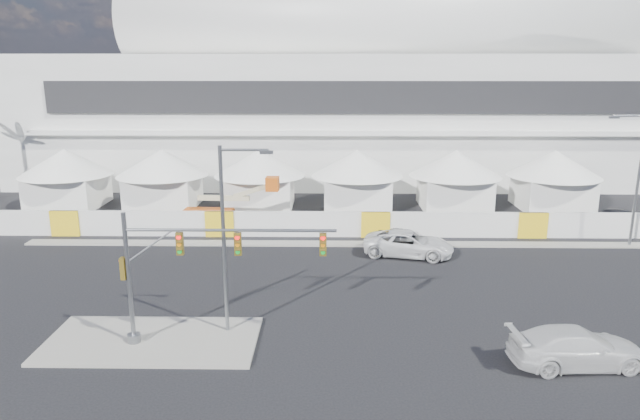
{
  "coord_description": "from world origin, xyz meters",
  "views": [
    {
      "loc": [
        2.43,
        -27.73,
        12.77
      ],
      "look_at": [
        1.81,
        10.0,
        3.26
      ],
      "focal_mm": 32.0,
      "sensor_mm": 36.0,
      "label": 1
    }
  ],
  "objects_px": {
    "traffic_mast": "(178,270)",
    "boom_lift": "(217,211)",
    "sedan_silver": "(406,239)",
    "pickup_near": "(577,347)",
    "pickup_curb": "(409,244)",
    "streetlight_curb": "(636,171)",
    "lot_car_b": "(621,217)",
    "streetlight_median": "(228,228)"
  },
  "relations": [
    {
      "from": "lot_car_b",
      "to": "streetlight_median",
      "type": "xyz_separation_m",
      "value": [
        -28.68,
        -19.74,
        4.62
      ]
    },
    {
      "from": "traffic_mast",
      "to": "boom_lift",
      "type": "distance_m",
      "value": 21.56
    },
    {
      "from": "pickup_curb",
      "to": "traffic_mast",
      "type": "distance_m",
      "value": 18.47
    },
    {
      "from": "traffic_mast",
      "to": "streetlight_median",
      "type": "height_order",
      "value": "streetlight_median"
    },
    {
      "from": "traffic_mast",
      "to": "streetlight_median",
      "type": "xyz_separation_m",
      "value": [
        2.13,
        1.35,
        1.64
      ]
    },
    {
      "from": "boom_lift",
      "to": "lot_car_b",
      "type": "bearing_deg",
      "value": 2.87
    },
    {
      "from": "pickup_curb",
      "to": "boom_lift",
      "type": "height_order",
      "value": "boom_lift"
    },
    {
      "from": "pickup_curb",
      "to": "streetlight_median",
      "type": "bearing_deg",
      "value": 152.32
    },
    {
      "from": "lot_car_b",
      "to": "boom_lift",
      "type": "distance_m",
      "value": 33.21
    },
    {
      "from": "traffic_mast",
      "to": "boom_lift",
      "type": "xyz_separation_m",
      "value": [
        -2.39,
        21.26,
        -2.66
      ]
    },
    {
      "from": "pickup_near",
      "to": "sedan_silver",
      "type": "bearing_deg",
      "value": 13.88
    },
    {
      "from": "lot_car_b",
      "to": "pickup_near",
      "type": "bearing_deg",
      "value": 138.87
    },
    {
      "from": "sedan_silver",
      "to": "pickup_near",
      "type": "distance_m",
      "value": 17.24
    },
    {
      "from": "sedan_silver",
      "to": "lot_car_b",
      "type": "height_order",
      "value": "lot_car_b"
    },
    {
      "from": "sedan_silver",
      "to": "boom_lift",
      "type": "bearing_deg",
      "value": 88.91
    },
    {
      "from": "pickup_curb",
      "to": "lot_car_b",
      "type": "distance_m",
      "value": 19.96
    },
    {
      "from": "pickup_near",
      "to": "lot_car_b",
      "type": "xyz_separation_m",
      "value": [
        13.06,
        22.65,
        -0.07
      ]
    },
    {
      "from": "streetlight_median",
      "to": "streetlight_curb",
      "type": "relative_size",
      "value": 0.94
    },
    {
      "from": "streetlight_median",
      "to": "streetlight_curb",
      "type": "distance_m",
      "value": 30.26
    },
    {
      "from": "pickup_near",
      "to": "traffic_mast",
      "type": "height_order",
      "value": "traffic_mast"
    },
    {
      "from": "boom_lift",
      "to": "pickup_curb",
      "type": "bearing_deg",
      "value": -24.93
    },
    {
      "from": "boom_lift",
      "to": "traffic_mast",
      "type": "bearing_deg",
      "value": -80.45
    },
    {
      "from": "lot_car_b",
      "to": "streetlight_curb",
      "type": "distance_m",
      "value": 7.46
    },
    {
      "from": "streetlight_curb",
      "to": "boom_lift",
      "type": "distance_m",
      "value": 31.89
    },
    {
      "from": "traffic_mast",
      "to": "streetlight_curb",
      "type": "bearing_deg",
      "value": 28.85
    },
    {
      "from": "sedan_silver",
      "to": "boom_lift",
      "type": "xyz_separation_m",
      "value": [
        -14.78,
        6.42,
        0.35
      ]
    },
    {
      "from": "pickup_curb",
      "to": "pickup_near",
      "type": "distance_m",
      "value": 15.84
    },
    {
      "from": "pickup_near",
      "to": "streetlight_median",
      "type": "xyz_separation_m",
      "value": [
        -15.63,
        2.9,
        4.54
      ]
    },
    {
      "from": "pickup_curb",
      "to": "lot_car_b",
      "type": "height_order",
      "value": "pickup_curb"
    },
    {
      "from": "pickup_near",
      "to": "traffic_mast",
      "type": "bearing_deg",
      "value": 80.77
    },
    {
      "from": "traffic_mast",
      "to": "sedan_silver",
      "type": "bearing_deg",
      "value": 50.13
    },
    {
      "from": "sedan_silver",
      "to": "streetlight_median",
      "type": "bearing_deg",
      "value": 165.11
    },
    {
      "from": "pickup_curb",
      "to": "streetlight_curb",
      "type": "relative_size",
      "value": 0.64
    },
    {
      "from": "sedan_silver",
      "to": "pickup_curb",
      "type": "xyz_separation_m",
      "value": [
        0.02,
        -1.47,
        0.1
      ]
    },
    {
      "from": "pickup_curb",
      "to": "pickup_near",
      "type": "relative_size",
      "value": 1.04
    },
    {
      "from": "sedan_silver",
      "to": "traffic_mast",
      "type": "relative_size",
      "value": 0.45
    },
    {
      "from": "sedan_silver",
      "to": "pickup_curb",
      "type": "relative_size",
      "value": 0.72
    },
    {
      "from": "pickup_curb",
      "to": "boom_lift",
      "type": "bearing_deg",
      "value": 74.81
    },
    {
      "from": "streetlight_median",
      "to": "streetlight_curb",
      "type": "xyz_separation_m",
      "value": [
        26.58,
        14.46,
        0.21
      ]
    },
    {
      "from": "pickup_curb",
      "to": "lot_car_b",
      "type": "xyz_separation_m",
      "value": [
        18.4,
        7.73,
        -0.07
      ]
    },
    {
      "from": "pickup_curb",
      "to": "traffic_mast",
      "type": "bearing_deg",
      "value": 149.99
    },
    {
      "from": "streetlight_median",
      "to": "boom_lift",
      "type": "distance_m",
      "value": 20.86
    }
  ]
}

